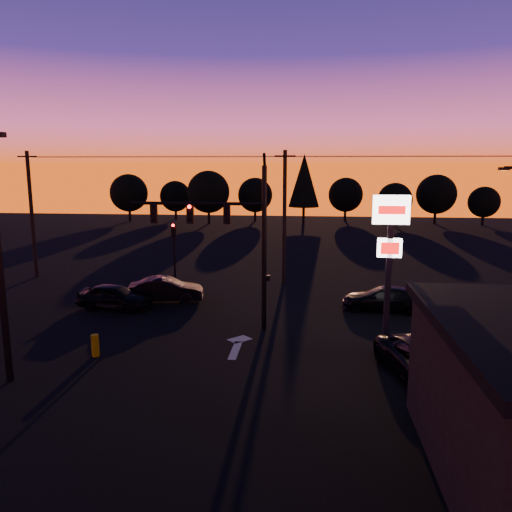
{
  "coord_description": "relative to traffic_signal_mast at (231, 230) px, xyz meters",
  "views": [
    {
      "loc": [
        3.55,
        -19.59,
        8.03
      ],
      "look_at": [
        1.0,
        5.0,
        3.5
      ],
      "focal_mm": 35.0,
      "sensor_mm": 36.0,
      "label": 1
    }
  ],
  "objects": [
    {
      "name": "ground",
      "position": [
        0.1,
        -3.99,
        -4.94
      ],
      "size": [
        120.0,
        120.0,
        0.0
      ],
      "primitive_type": "plane",
      "color": "black",
      "rests_on": "ground"
    },
    {
      "name": "lane_arrow",
      "position": [
        0.6,
        -2.33,
        -4.93
      ],
      "size": [
        1.2,
        3.1,
        0.01
      ],
      "color": "beige",
      "rests_on": "ground"
    },
    {
      "name": "traffic_signal_mast",
      "position": [
        0.0,
        0.0,
        0.0
      ],
      "size": [
        6.79,
        0.52,
        8.58
      ],
      "color": "black",
      "rests_on": "ground"
    },
    {
      "name": "secondary_signal",
      "position": [
        -4.9,
        7.49,
        -2.07
      ],
      "size": [
        0.3,
        0.31,
        4.35
      ],
      "color": "black",
      "rests_on": "ground"
    },
    {
      "name": "pylon_sign",
      "position": [
        7.1,
        -2.49,
        -0.02
      ],
      "size": [
        1.5,
        0.28,
        6.8
      ],
      "color": "black",
      "rests_on": "ground"
    },
    {
      "name": "utility_pole_0",
      "position": [
        -15.9,
        10.01,
        -0.34
      ],
      "size": [
        1.4,
        0.26,
        9.0
      ],
      "color": "black",
      "rests_on": "ground"
    },
    {
      "name": "utility_pole_1",
      "position": [
        2.1,
        10.01,
        -0.34
      ],
      "size": [
        1.4,
        0.26,
        9.0
      ],
      "color": "black",
      "rests_on": "ground"
    },
    {
      "name": "power_wires",
      "position": [
        2.1,
        10.01,
        3.63
      ],
      "size": [
        36.0,
        1.22,
        0.07
      ],
      "color": "black",
      "rests_on": "ground"
    },
    {
      "name": "bollard",
      "position": [
        -5.23,
        -4.27,
        -4.46
      ],
      "size": [
        0.32,
        0.32,
        0.95
      ],
      "primitive_type": "cylinder",
      "color": "#A58900",
      "rests_on": "ground"
    },
    {
      "name": "tree_0",
      "position": [
        -21.9,
        46.01,
        -0.88
      ],
      "size": [
        5.36,
        5.36,
        6.74
      ],
      "color": "black",
      "rests_on": "ground"
    },
    {
      "name": "tree_1",
      "position": [
        -15.9,
        49.01,
        -1.5
      ],
      "size": [
        4.54,
        4.54,
        5.71
      ],
      "color": "black",
      "rests_on": "ground"
    },
    {
      "name": "tree_2",
      "position": [
        -9.9,
        44.01,
        -0.57
      ],
      "size": [
        5.77,
        5.78,
        7.26
      ],
      "color": "black",
      "rests_on": "ground"
    },
    {
      "name": "tree_3",
      "position": [
        -3.9,
        48.01,
        -1.19
      ],
      "size": [
        4.95,
        4.95,
        6.22
      ],
      "color": "black",
      "rests_on": "ground"
    },
    {
      "name": "tree_4",
      "position": [
        3.1,
        45.01,
        0.99
      ],
      "size": [
        4.18,
        4.18,
        9.5
      ],
      "color": "black",
      "rests_on": "ground"
    },
    {
      "name": "tree_5",
      "position": [
        9.1,
        50.01,
        -1.19
      ],
      "size": [
        4.95,
        4.95,
        6.22
      ],
      "color": "black",
      "rests_on": "ground"
    },
    {
      "name": "tree_6",
      "position": [
        15.1,
        44.01,
        -1.5
      ],
      "size": [
        4.54,
        4.54,
        5.71
      ],
      "color": "black",
      "rests_on": "ground"
    },
    {
      "name": "tree_7",
      "position": [
        21.1,
        47.01,
        -0.88
      ],
      "size": [
        5.36,
        5.36,
        6.74
      ],
      "color": "black",
      "rests_on": "ground"
    },
    {
      "name": "tree_8",
      "position": [
        27.1,
        46.01,
        -1.82
      ],
      "size": [
        4.12,
        4.12,
        5.19
      ],
      "color": "black",
      "rests_on": "ground"
    },
    {
      "name": "car_left",
      "position": [
        -7.1,
        2.65,
        -4.22
      ],
      "size": [
        4.4,
        2.23,
        1.44
      ],
      "primitive_type": "imported",
      "rotation": [
        0.0,
        0.0,
        1.44
      ],
      "color": "black",
      "rests_on": "ground"
    },
    {
      "name": "car_mid",
      "position": [
        -4.66,
        4.51,
        -4.21
      ],
      "size": [
        4.56,
        2.18,
        1.44
      ],
      "primitive_type": "imported",
      "rotation": [
        0.0,
        0.0,
        1.72
      ],
      "color": "black",
      "rests_on": "ground"
    },
    {
      "name": "car_right",
      "position": [
        7.97,
        3.99,
        -4.27
      ],
      "size": [
        4.76,
        2.32,
        1.33
      ],
      "primitive_type": "imported",
      "rotation": [
        0.0,
        0.0,
        -1.67
      ],
      "color": "black",
      "rests_on": "ground"
    },
    {
      "name": "suv_parked",
      "position": [
        8.17,
        -5.18,
        -4.23
      ],
      "size": [
        3.54,
        5.48,
        1.4
      ],
      "primitive_type": "imported",
      "rotation": [
        0.0,
        0.0,
        0.26
      ],
      "color": "black",
      "rests_on": "ground"
    }
  ]
}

